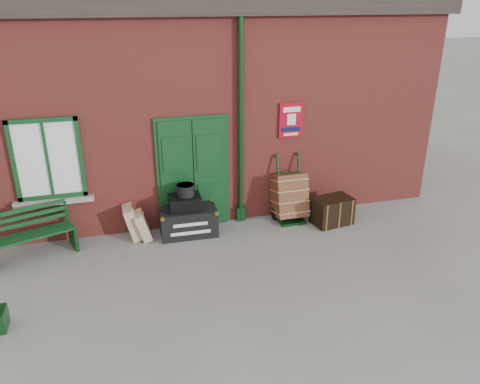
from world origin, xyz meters
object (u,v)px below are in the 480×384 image
object	(u,v)px
dark_trunk	(332,211)
bench	(28,233)
houdini_trunk	(188,221)
porter_trolley	(290,196)

from	to	relation	value
dark_trunk	bench	bearing A→B (deg)	168.94
houdini_trunk	dark_trunk	xyz separation A→B (m)	(2.91, -0.31, 0.01)
houdini_trunk	dark_trunk	bearing A→B (deg)	-4.57
bench	houdini_trunk	distance (m)	2.87
houdini_trunk	porter_trolley	xyz separation A→B (m)	(2.14, 0.11, 0.25)
porter_trolley	houdini_trunk	bearing A→B (deg)	-177.64
houdini_trunk	porter_trolley	world-z (taller)	porter_trolley
bench	porter_trolley	bearing A→B (deg)	-16.55
porter_trolley	dark_trunk	distance (m)	0.92
porter_trolley	dark_trunk	size ratio (longest dim) A/B	1.73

